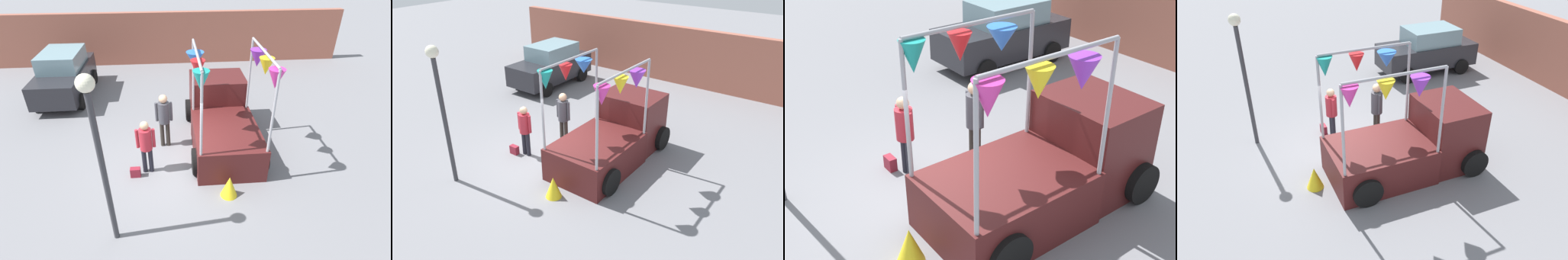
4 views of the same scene
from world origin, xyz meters
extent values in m
plane|color=slate|center=(0.00, 0.00, 0.00)|extent=(60.00, 60.00, 0.00)
cube|color=#4C1919|center=(1.56, 0.40, 0.50)|extent=(1.90, 2.60, 1.00)
cube|color=#4C1919|center=(1.56, 2.40, 0.90)|extent=(1.80, 1.40, 1.80)
cube|color=#8CB2C6|center=(1.56, 2.40, 1.35)|extent=(1.76, 1.37, 0.60)
cylinder|color=black|center=(0.61, 2.75, 0.38)|extent=(0.22, 0.76, 0.76)
cylinder|color=black|center=(2.51, 2.75, 0.38)|extent=(0.22, 0.76, 0.76)
cylinder|color=black|center=(0.61, -0.30, 0.38)|extent=(0.22, 0.76, 0.76)
cylinder|color=black|center=(2.51, -0.30, 0.38)|extent=(0.22, 0.76, 0.76)
cylinder|color=#A5A5AD|center=(0.69, 1.62, 2.13)|extent=(0.07, 0.07, 2.25)
cylinder|color=#A5A5AD|center=(2.43, 1.62, 2.13)|extent=(0.07, 0.07, 2.25)
cylinder|color=#A5A5AD|center=(0.69, -0.82, 2.13)|extent=(0.07, 0.07, 2.25)
cylinder|color=#A5A5AD|center=(2.43, -0.82, 2.13)|extent=(0.07, 0.07, 2.25)
cylinder|color=#A5A5AD|center=(0.69, 0.40, 3.25)|extent=(0.07, 2.44, 0.07)
cylinder|color=#A5A5AD|center=(2.43, 0.40, 3.25)|extent=(0.07, 2.44, 0.07)
cone|color=teal|center=(0.69, -0.65, 2.96)|extent=(0.52, 0.52, 0.50)
cone|color=#D83399|center=(2.43, -0.65, 2.95)|extent=(0.47, 0.47, 0.49)
cone|color=red|center=(0.69, 0.16, 2.94)|extent=(0.48, 0.48, 0.46)
cone|color=yellow|center=(2.43, 0.16, 2.95)|extent=(0.46, 0.46, 0.45)
cone|color=blue|center=(0.69, 0.98, 2.90)|extent=(0.57, 0.57, 0.41)
cone|color=purple|center=(2.43, 0.98, 2.88)|extent=(0.63, 0.63, 0.49)
cube|color=#26262B|center=(-4.35, 5.14, 0.77)|extent=(1.70, 4.00, 0.90)
cube|color=#72939E|center=(-4.35, 5.29, 1.55)|extent=(1.50, 2.10, 0.66)
cylinder|color=black|center=(-5.20, 6.39, 0.32)|extent=(0.18, 0.64, 0.64)
cylinder|color=black|center=(-3.50, 6.39, 0.32)|extent=(0.18, 0.64, 0.64)
cylinder|color=black|center=(-5.20, 3.89, 0.32)|extent=(0.18, 0.64, 0.64)
cylinder|color=black|center=(-3.50, 3.89, 0.32)|extent=(0.18, 0.64, 0.64)
cylinder|color=black|center=(-0.84, -0.14, 0.40)|extent=(0.13, 0.13, 0.79)
cylinder|color=black|center=(-0.66, -0.14, 0.40)|extent=(0.13, 0.13, 0.79)
cylinder|color=#B22633|center=(-0.75, -0.14, 1.10)|extent=(0.34, 0.34, 0.63)
sphere|color=tan|center=(-0.75, -0.14, 1.53)|extent=(0.24, 0.24, 0.24)
cylinder|color=#B22633|center=(-0.97, -0.14, 1.13)|extent=(0.09, 0.09, 0.56)
cylinder|color=#B22633|center=(-0.53, -0.14, 1.13)|extent=(0.09, 0.09, 0.56)
cylinder|color=#2D2823|center=(-0.34, 1.12, 0.43)|extent=(0.13, 0.13, 0.86)
cylinder|color=#2D2823|center=(-0.16, 1.12, 0.43)|extent=(0.13, 0.13, 0.86)
cylinder|color=#3F3F47|center=(-0.25, 1.12, 1.20)|extent=(0.34, 0.34, 0.68)
sphere|color=tan|center=(-0.25, 1.12, 1.67)|extent=(0.26, 0.26, 0.26)
cylinder|color=#3F3F47|center=(-0.47, 1.12, 1.24)|extent=(0.09, 0.09, 0.61)
cylinder|color=#3F3F47|center=(-0.03, 1.12, 1.24)|extent=(0.09, 0.09, 0.61)
cube|color=maroon|center=(-1.10, -0.34, 0.14)|extent=(0.28, 0.16, 0.28)
cylinder|color=#333338|center=(-1.36, -2.38, 1.79)|extent=(0.12, 0.12, 3.58)
sphere|color=#F2EDCC|center=(-1.36, -2.38, 3.74)|extent=(0.32, 0.32, 0.32)
cube|color=#9E5947|center=(0.00, 8.88, 1.30)|extent=(18.00, 0.36, 2.60)
cone|color=yellow|center=(1.38, -1.30, 0.30)|extent=(0.60, 0.60, 0.60)
camera|label=1|loc=(0.02, -7.03, 5.72)|focal=28.00mm
camera|label=2|loc=(7.01, -7.41, 6.25)|focal=35.00mm
camera|label=3|loc=(6.52, -3.83, 5.38)|focal=45.00mm
camera|label=4|loc=(9.00, -2.89, 6.38)|focal=35.00mm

